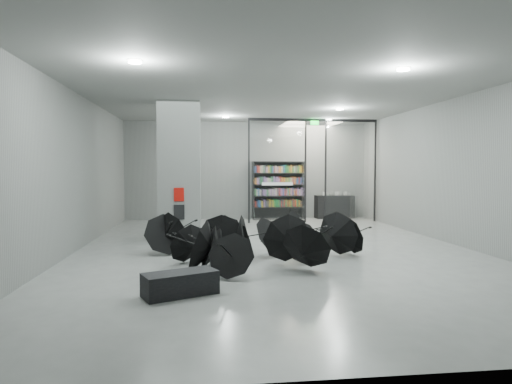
{
  "coord_description": "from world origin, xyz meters",
  "views": [
    {
      "loc": [
        -1.78,
        -11.07,
        2.06
      ],
      "look_at": [
        -0.3,
        1.5,
        1.4
      ],
      "focal_mm": 30.7,
      "sensor_mm": 36.0,
      "label": 1
    }
  ],
  "objects": [
    {
      "name": "column",
      "position": [
        -2.5,
        2.0,
        2.0
      ],
      "size": [
        1.2,
        1.2,
        4.0
      ],
      "primitive_type": "cube",
      "color": "slate",
      "rests_on": "ground"
    },
    {
      "name": "info_panel",
      "position": [
        -2.5,
        1.38,
        0.85
      ],
      "size": [
        0.3,
        0.03,
        0.42
      ],
      "primitive_type": "cube",
      "color": "black",
      "rests_on": "column"
    },
    {
      "name": "exit_sign",
      "position": [
        2.4,
        5.3,
        3.82
      ],
      "size": [
        0.3,
        0.06,
        0.15
      ],
      "primitive_type": "cube",
      "color": "#0CE533",
      "rests_on": "room"
    },
    {
      "name": "bench",
      "position": [
        -2.19,
        -3.91,
        0.19
      ],
      "size": [
        1.3,
        0.95,
        0.38
      ],
      "primitive_type": "cube",
      "rotation": [
        0.0,
        0.0,
        0.42
      ],
      "color": "black",
      "rests_on": "ground"
    },
    {
      "name": "shop_counter",
      "position": [
        3.65,
        6.8,
        0.48
      ],
      "size": [
        1.63,
        0.73,
        0.96
      ],
      "primitive_type": "cube",
      "rotation": [
        0.0,
        0.0,
        0.06
      ],
      "color": "black",
      "rests_on": "ground"
    },
    {
      "name": "glass_partition",
      "position": [
        2.39,
        5.5,
        2.18
      ],
      "size": [
        5.06,
        0.08,
        4.0
      ],
      "color": "silver",
      "rests_on": "ground"
    },
    {
      "name": "bookshelf",
      "position": [
        1.26,
        6.75,
        1.19
      ],
      "size": [
        2.18,
        0.5,
        2.38
      ],
      "primitive_type": null,
      "rotation": [
        0.0,
        0.0,
        0.03
      ],
      "color": "black",
      "rests_on": "ground"
    },
    {
      "name": "umbrella_cluster",
      "position": [
        -0.8,
        -1.37,
        0.31
      ],
      "size": [
        5.56,
        3.91,
        1.3
      ],
      "color": "black",
      "rests_on": "ground"
    },
    {
      "name": "room",
      "position": [
        0.0,
        0.0,
        2.84
      ],
      "size": [
        14.0,
        14.02,
        4.01
      ],
      "color": "gray",
      "rests_on": "ground"
    },
    {
      "name": "fire_cabinet",
      "position": [
        -2.5,
        1.38,
        1.35
      ],
      "size": [
        0.28,
        0.04,
        0.38
      ],
      "primitive_type": "cube",
      "color": "#A50A07",
      "rests_on": "column"
    }
  ]
}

